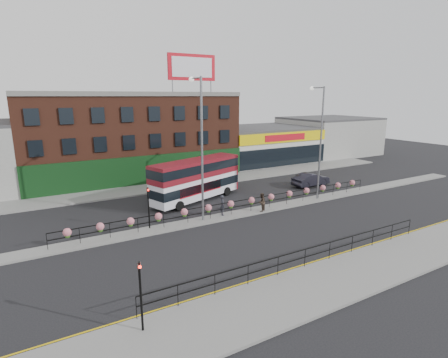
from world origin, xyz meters
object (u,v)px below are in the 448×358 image
pedestrian_b (262,202)px  lamp_column_west (200,137)px  car (311,179)px  lamp_column_east (319,134)px  double_decker_bus (197,176)px  pedestrian_a (222,205)px

pedestrian_b → lamp_column_west: bearing=-40.5°
car → lamp_column_east: size_ratio=0.43×
double_decker_bus → pedestrian_b: (3.28, -6.18, -1.51)m
double_decker_bus → pedestrian_b: size_ratio=6.26×
pedestrian_a → pedestrian_b: 3.55m
pedestrian_b → lamp_column_west: size_ratio=0.14×
pedestrian_b → double_decker_bus: bearing=-93.8°
double_decker_bus → lamp_column_west: size_ratio=0.91×
lamp_column_east → pedestrian_b: bearing=-174.1°
double_decker_bus → car: size_ratio=2.20×
double_decker_bus → lamp_column_west: lamp_column_west is taller
double_decker_bus → pedestrian_a: (-0.18, -5.39, -1.45)m
car → pedestrian_b: size_ratio=2.85×
pedestrian_a → pedestrian_b: size_ratio=1.08×
pedestrian_b → lamp_column_east: lamp_column_east is taller
lamp_column_west → lamp_column_east: 12.43m
double_decker_bus → pedestrian_a: 5.58m
car → pedestrian_a: (-13.74, -4.04, 0.27)m
double_decker_bus → lamp_column_west: (-2.13, -5.34, 4.34)m
car → pedestrian_a: pedestrian_a is taller
pedestrian_b → pedestrian_a: bearing=-44.7°
pedestrian_b → lamp_column_east: 8.95m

